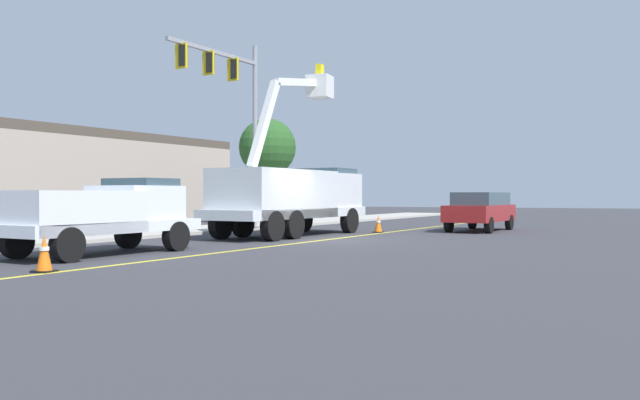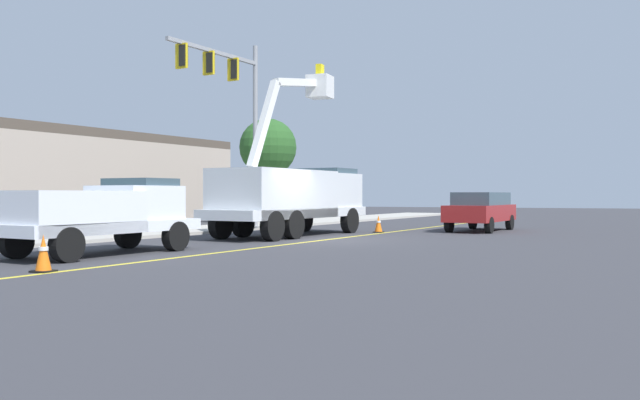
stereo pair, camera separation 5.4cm
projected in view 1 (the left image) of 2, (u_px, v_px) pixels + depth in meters
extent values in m
plane|color=#38383D|center=(321.00, 240.00, 23.07)|extent=(120.00, 120.00, 0.00)
cube|color=#B2ADA3|center=(159.00, 232.00, 26.92)|extent=(59.79, 13.29, 0.12)
cube|color=yellow|center=(321.00, 240.00, 23.07)|extent=(49.36, 8.27, 0.01)
cube|color=silver|center=(289.00, 213.00, 25.60)|extent=(8.50, 3.80, 0.36)
cube|color=silver|center=(323.00, 193.00, 27.87)|extent=(2.97, 2.74, 1.60)
cube|color=#384C56|center=(325.00, 176.00, 28.03)|extent=(2.12, 2.36, 0.64)
cube|color=silver|center=(275.00, 194.00, 24.75)|extent=(5.58, 3.32, 1.80)
cube|color=white|center=(264.00, 124.00, 23.99)|extent=(1.60, 0.69, 3.31)
cube|color=white|center=(299.00, 83.00, 25.62)|extent=(2.77, 1.01, 0.60)
cube|color=white|center=(320.00, 87.00, 26.73)|extent=(0.90, 0.90, 0.90)
cube|color=yellow|center=(320.00, 72.00, 26.73)|extent=(0.36, 0.24, 0.60)
cylinder|color=black|center=(303.00, 219.00, 28.65)|extent=(1.08, 0.50, 1.04)
cylinder|color=black|center=(350.00, 220.00, 27.52)|extent=(1.08, 0.50, 1.04)
cylinder|color=black|center=(243.00, 223.00, 24.90)|extent=(1.08, 0.50, 1.04)
cylinder|color=black|center=(293.00, 225.00, 23.77)|extent=(1.08, 0.50, 1.04)
cylinder|color=black|center=(221.00, 225.00, 23.77)|extent=(1.08, 0.50, 1.04)
cylinder|color=black|center=(273.00, 226.00, 22.63)|extent=(1.08, 0.50, 1.04)
cube|color=white|center=(101.00, 227.00, 17.64)|extent=(5.87, 2.98, 0.30)
cube|color=white|center=(136.00, 205.00, 18.70)|extent=(2.30, 2.23, 1.10)
cube|color=#384C56|center=(141.00, 188.00, 18.87)|extent=(1.61, 1.96, 0.56)
cube|color=white|center=(70.00, 212.00, 16.77)|extent=(3.66, 2.62, 1.10)
cylinder|color=black|center=(128.00, 234.00, 19.72)|extent=(0.88, 0.43, 0.84)
cylinder|color=black|center=(176.00, 236.00, 18.77)|extent=(0.88, 0.43, 0.84)
cylinder|color=black|center=(17.00, 242.00, 16.53)|extent=(0.88, 0.43, 0.84)
cylinder|color=black|center=(68.00, 245.00, 15.57)|extent=(0.88, 0.43, 0.84)
cube|color=maroon|center=(480.00, 213.00, 29.00)|extent=(5.04, 2.65, 0.70)
cube|color=#384C56|center=(481.00, 199.00, 29.12)|extent=(3.68, 2.21, 0.60)
cylinder|color=black|center=(489.00, 225.00, 27.16)|extent=(0.71, 0.35, 0.68)
cylinder|color=black|center=(449.00, 224.00, 28.02)|extent=(0.71, 0.35, 0.68)
cylinder|color=black|center=(509.00, 222.00, 29.98)|extent=(0.71, 0.35, 0.68)
cylinder|color=black|center=(472.00, 221.00, 30.84)|extent=(0.71, 0.35, 0.68)
cube|color=black|center=(44.00, 271.00, 13.67)|extent=(0.40, 0.40, 0.04)
cone|color=orange|center=(44.00, 252.00, 13.67)|extent=(0.32, 0.32, 0.75)
cylinder|color=white|center=(44.00, 249.00, 13.67)|extent=(0.20, 0.20, 0.08)
cube|color=black|center=(378.00, 232.00, 27.80)|extent=(0.40, 0.40, 0.04)
cone|color=orange|center=(378.00, 223.00, 27.80)|extent=(0.32, 0.32, 0.69)
cylinder|color=white|center=(378.00, 222.00, 27.80)|extent=(0.20, 0.20, 0.08)
cylinder|color=gray|center=(255.00, 137.00, 30.94)|extent=(0.22, 0.22, 8.54)
cube|color=gray|center=(215.00, 52.00, 28.37)|extent=(5.82, 1.11, 0.16)
cube|color=gold|center=(233.00, 69.00, 29.47)|extent=(0.21, 0.57, 1.00)
cube|color=black|center=(235.00, 69.00, 29.42)|extent=(0.25, 0.35, 0.84)
cube|color=gold|center=(208.00, 63.00, 28.02)|extent=(0.21, 0.57, 1.00)
cube|color=black|center=(210.00, 63.00, 27.97)|extent=(0.25, 0.35, 0.84)
cube|color=gold|center=(181.00, 56.00, 26.57)|extent=(0.21, 0.57, 1.00)
cube|color=black|center=(183.00, 56.00, 26.52)|extent=(0.25, 0.35, 0.84)
cube|color=#A89989|center=(61.00, 182.00, 36.69)|extent=(22.23, 10.24, 4.59)
cube|color=#4C4238|center=(61.00, 136.00, 36.67)|extent=(22.23, 10.24, 0.50)
cylinder|color=brown|center=(268.00, 195.00, 36.25)|extent=(0.32, 0.32, 3.08)
sphere|color=#285623|center=(268.00, 147.00, 36.23)|extent=(3.14, 3.14, 3.14)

